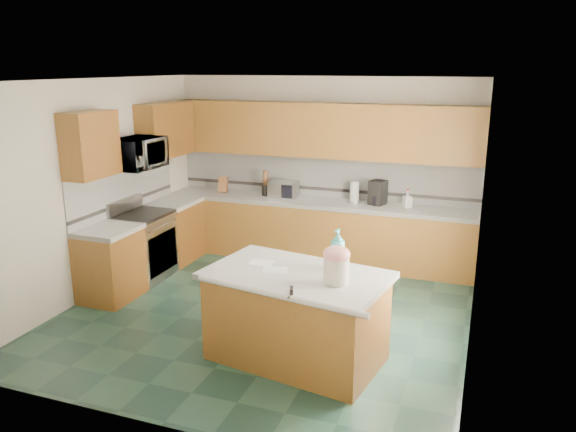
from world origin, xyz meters
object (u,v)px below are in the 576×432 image
at_px(island_base, 296,319).
at_px(knife_block, 223,184).
at_px(coffee_maker, 378,193).
at_px(toaster_oven, 283,189).
at_px(treat_jar, 336,271).
at_px(island_top, 297,276).
at_px(soap_bottle_island, 338,249).

relative_size(island_base, knife_block, 6.56).
height_order(island_base, coffee_maker, coffee_maker).
distance_m(toaster_oven, coffee_maker, 1.43).
xyz_separation_m(toaster_oven, coffee_maker, (1.43, 0.03, 0.05)).
distance_m(treat_jar, knife_block, 4.06).
height_order(knife_block, coffee_maker, coffee_maker).
distance_m(island_top, knife_block, 3.69).
relative_size(toaster_oven, coffee_maker, 1.21).
distance_m(treat_jar, soap_bottle_island, 0.37).
bearing_deg(island_base, treat_jar, -6.95).
bearing_deg(knife_block, soap_bottle_island, -58.69).
bearing_deg(toaster_oven, island_top, -71.57).
height_order(island_base, island_top, island_top).
bearing_deg(knife_block, treat_jar, -61.27).
relative_size(treat_jar, soap_bottle_island, 0.59).
bearing_deg(coffee_maker, toaster_oven, -159.94).
height_order(island_base, soap_bottle_island, soap_bottle_island).
bearing_deg(toaster_oven, island_base, -71.57).
height_order(soap_bottle_island, toaster_oven, soap_bottle_island).
xyz_separation_m(knife_block, coffee_maker, (2.43, 0.03, 0.05)).
bearing_deg(coffee_maker, treat_jar, -67.01).
bearing_deg(treat_jar, coffee_maker, 96.28).
bearing_deg(coffee_maker, soap_bottle_island, -68.20).
xyz_separation_m(island_top, knife_block, (-2.22, 2.94, 0.15)).
xyz_separation_m(island_base, coffee_maker, (0.20, 2.97, 0.66)).
bearing_deg(toaster_oven, soap_bottle_island, -64.16).
height_order(treat_jar, toaster_oven, same).
bearing_deg(knife_block, island_base, -65.00).
distance_m(treat_jar, coffee_maker, 3.11).
distance_m(island_base, island_top, 0.46).
height_order(island_base, knife_block, knife_block).
bearing_deg(island_base, coffee_maker, 95.73).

